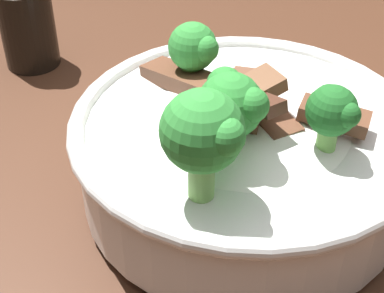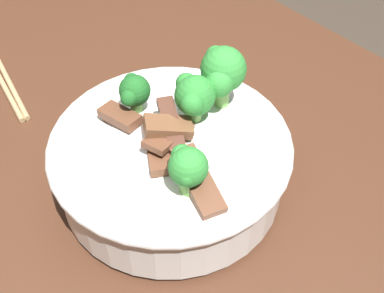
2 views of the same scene
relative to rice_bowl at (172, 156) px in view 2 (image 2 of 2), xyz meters
The scene contains 3 objects.
dining_table 0.25m from the rice_bowl, 14.04° to the left, with size 1.33×0.83×0.76m.
rice_bowl is the anchor object (origin of this frame).
chopsticks_pair 0.31m from the rice_bowl, 11.02° to the left, with size 0.21×0.05×0.01m.
Camera 2 is at (-0.42, 0.16, 1.17)m, focal length 45.39 mm.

